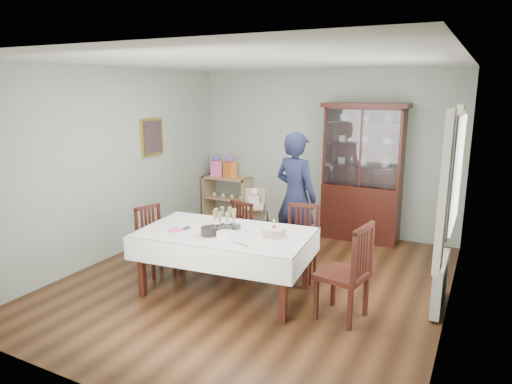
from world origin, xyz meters
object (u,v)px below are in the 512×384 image
Objects in this scene: birthday_cake at (274,233)px; high_chair at (254,225)px; sideboard at (227,198)px; chair_far_right at (300,257)px; dining_table at (225,262)px; chair_end_right at (343,290)px; gift_bag_pink at (216,167)px; chair_end_left at (156,253)px; woman at (296,197)px; champagne_tray at (225,223)px; chair_far_left at (234,248)px; gift_bag_orange at (230,168)px; china_cabinet at (362,171)px.

high_chair is at bearing 124.52° from birthday_cake.
sideboard is 0.96× the size of chair_far_right.
chair_far_right is (0.62, 0.81, -0.10)m from dining_table.
chair_end_right is (0.81, -0.79, 0.03)m from chair_far_right.
chair_far_right is 0.89× the size of chair_end_right.
gift_bag_pink reaches higher than high_chair.
chair_end_left is 0.49× the size of woman.
champagne_tray reaches higher than birthday_cake.
chair_far_right is at bearing -49.96° from chair_end_left.
chair_end_right is at bearing -3.15° from champagne_tray.
birthday_cake is at bearing -23.90° from chair_far_left.
chair_far_right is at bearing 52.57° from dining_table.
champagne_tray is (-0.69, -0.70, 0.55)m from chair_far_right.
birthday_cake reaches higher than high_chair.
gift_bag_pink is 0.29m from gift_bag_orange.
chair_end_right is at bearing -3.64° from birthday_cake.
gift_bag_pink is (-1.80, 2.70, 0.59)m from dining_table.
dining_table is 2.34× the size of sideboard.
high_chair is (-0.73, 0.14, -0.55)m from woman.
chair_end_right reaches higher than champagne_tray.
china_cabinet is 5.57× the size of champagne_tray.
china_cabinet is 1.19× the size of woman.
china_cabinet is 2.84m from chair_end_right.
high_chair is 2.39× the size of champagne_tray.
gift_bag_orange is at bearing -122.64° from chair_end_right.
chair_end_right is 2.40m from high_chair.
champagne_tray is 2.97m from gift_bag_orange.
chair_far_right is 2.94m from gift_bag_orange.
gift_bag_orange is at bearing -19.96° from woman.
champagne_tray is (0.35, -1.44, 0.47)m from high_chair.
woman reaches higher than chair_far_right.
high_chair is (-1.33, -1.15, -0.76)m from china_cabinet.
chair_end_left is (-2.04, -2.60, -0.86)m from china_cabinet.
china_cabinet is 2.09m from chair_far_right.
chair_far_right is (-0.29, -1.89, -0.84)m from china_cabinet.
china_cabinet is 1.44m from woman.
gift_bag_orange reaches higher than chair_far_left.
chair_far_left is 0.95× the size of high_chair.
chair_far_left is at bearing 111.42° from champagne_tray.
chair_end_right is at bearing -42.19° from gift_bag_orange.
chair_end_right reaches higher than chair_far_left.
sideboard is 2.32× the size of gift_bag_pink.
champagne_tray is at bearing -56.16° from gift_bag_pink.
gift_bag_orange is at bearing 0.00° from gift_bag_pink.
china_cabinet is 2.46× the size of chair_end_left.
chair_far_left is 0.94m from chair_far_right.
gift_bag_orange is (-2.14, 1.89, 0.70)m from chair_far_right.
gift_bag_pink is at bearing 179.97° from china_cabinet.
gift_bag_pink is at bearing 132.73° from chair_far_right.
sideboard is at bearing 129.60° from birthday_cake.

